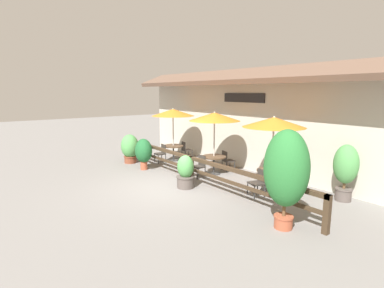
# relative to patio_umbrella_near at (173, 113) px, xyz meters

# --- Properties ---
(ground_plane) EXTENTS (60.00, 60.00, 0.00)m
(ground_plane) POSITION_rel_patio_umbrella_near_xyz_m (3.31, -2.50, -2.29)
(ground_plane) COLOR slate
(building_facade) EXTENTS (14.28, 1.49, 4.23)m
(building_facade) POSITION_rel_patio_umbrella_near_xyz_m (3.31, 1.60, -0.12)
(building_facade) COLOR #BCB7A8
(building_facade) RESTS_ON ground
(patio_railing) EXTENTS (10.40, 0.14, 0.95)m
(patio_railing) POSITION_rel_patio_umbrella_near_xyz_m (3.31, -1.45, -1.59)
(patio_railing) COLOR #3D2D1E
(patio_railing) RESTS_ON ground
(patio_umbrella_near) EXTENTS (2.01, 2.01, 2.49)m
(patio_umbrella_near) POSITION_rel_patio_umbrella_near_xyz_m (0.00, 0.00, 0.00)
(patio_umbrella_near) COLOR #B7B2A8
(patio_umbrella_near) RESTS_ON ground
(dining_table_near) EXTENTS (0.96, 0.96, 0.73)m
(dining_table_near) POSITION_rel_patio_umbrella_near_xyz_m (0.00, 0.00, -1.71)
(dining_table_near) COLOR #4C3826
(dining_table_near) RESTS_ON ground
(chair_near_streetside) EXTENTS (0.44, 0.44, 0.84)m
(chair_near_streetside) POSITION_rel_patio_umbrella_near_xyz_m (0.03, -0.70, -1.82)
(chair_near_streetside) COLOR #332D28
(chair_near_streetside) RESTS_ON ground
(chair_near_wallside) EXTENTS (0.49, 0.49, 0.84)m
(chair_near_wallside) POSITION_rel_patio_umbrella_near_xyz_m (0.05, 0.70, -1.82)
(chair_near_wallside) COLOR #332D28
(chair_near_wallside) RESTS_ON ground
(patio_umbrella_middle) EXTENTS (2.01, 2.01, 2.49)m
(patio_umbrella_middle) POSITION_rel_patio_umbrella_near_xyz_m (2.99, -0.07, 0.00)
(patio_umbrella_middle) COLOR #B7B2A8
(patio_umbrella_middle) RESTS_ON ground
(dining_table_middle) EXTENTS (0.96, 0.96, 0.73)m
(dining_table_middle) POSITION_rel_patio_umbrella_near_xyz_m (2.99, -0.07, -1.71)
(dining_table_middle) COLOR #4C3826
(dining_table_middle) RESTS_ON ground
(chair_middle_streetside) EXTENTS (0.43, 0.43, 0.84)m
(chair_middle_streetside) POSITION_rel_patio_umbrella_near_xyz_m (3.00, -0.82, -1.82)
(chair_middle_streetside) COLOR #332D28
(chair_middle_streetside) RESTS_ON ground
(chair_middle_wallside) EXTENTS (0.51, 0.51, 0.84)m
(chair_middle_wallside) POSITION_rel_patio_umbrella_near_xyz_m (2.97, 0.68, -1.82)
(chair_middle_wallside) COLOR #332D28
(chair_middle_wallside) RESTS_ON ground
(patio_umbrella_far) EXTENTS (2.01, 2.01, 2.49)m
(patio_umbrella_far) POSITION_rel_patio_umbrella_near_xyz_m (5.74, 0.01, 0.00)
(patio_umbrella_far) COLOR #B7B2A8
(patio_umbrella_far) RESTS_ON ground
(dining_table_far) EXTENTS (0.96, 0.96, 0.73)m
(dining_table_far) POSITION_rel_patio_umbrella_near_xyz_m (5.74, 0.01, -1.71)
(dining_table_far) COLOR #4C3826
(dining_table_far) RESTS_ON ground
(chair_far_streetside) EXTENTS (0.51, 0.51, 0.84)m
(chair_far_streetside) POSITION_rel_patio_umbrella_near_xyz_m (5.77, -0.68, -1.82)
(chair_far_streetside) COLOR #332D28
(chair_far_streetside) RESTS_ON ground
(chair_far_wallside) EXTENTS (0.44, 0.44, 0.84)m
(chair_far_wallside) POSITION_rel_patio_umbrella_near_xyz_m (5.76, 0.70, -1.82)
(chair_far_wallside) COLOR #332D28
(chair_far_wallside) RESTS_ON ground
(potted_plant_entrance_palm) EXTENTS (0.78, 0.70, 1.32)m
(potted_plant_entrance_palm) POSITION_rel_patio_umbrella_near_xyz_m (0.69, -1.97, -1.52)
(potted_plant_entrance_palm) COLOR #9E4C33
(potted_plant_entrance_palm) RESTS_ON ground
(potted_plant_broad_leaf) EXTENTS (0.88, 0.79, 1.32)m
(potted_plant_broad_leaf) POSITION_rel_patio_umbrella_near_xyz_m (-0.79, -1.88, -1.58)
(potted_plant_broad_leaf) COLOR brown
(potted_plant_broad_leaf) RESTS_ON ground
(potted_plant_small_flowering) EXTENTS (0.63, 0.63, 1.13)m
(potted_plant_small_flowering) POSITION_rel_patio_umbrella_near_xyz_m (3.71, -2.00, -1.74)
(potted_plant_small_flowering) COLOR #564C47
(potted_plant_small_flowering) RESTS_ON ground
(potted_plant_corner_fern) EXTENTS (1.09, 0.98, 2.41)m
(potted_plant_corner_fern) POSITION_rel_patio_umbrella_near_xyz_m (7.65, -1.96, -0.85)
(potted_plant_corner_fern) COLOR #9E4C33
(potted_plant_corner_fern) RESTS_ON ground
(potted_plant_tall_tropical) EXTENTS (0.72, 0.65, 1.72)m
(potted_plant_tall_tropical) POSITION_rel_patio_umbrella_near_xyz_m (7.61, 1.05, -1.29)
(potted_plant_tall_tropical) COLOR #564C47
(potted_plant_tall_tropical) RESTS_ON ground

